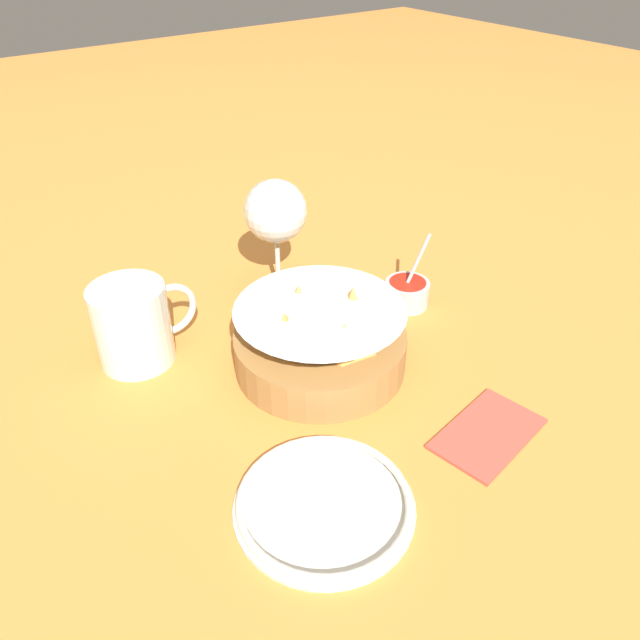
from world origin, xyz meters
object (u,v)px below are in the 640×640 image
(sauce_cup, at_px, (408,292))
(side_plate, at_px, (324,503))
(food_basket, at_px, (320,340))
(wine_glass, at_px, (276,214))
(beer_mug, at_px, (134,327))

(sauce_cup, height_order, side_plate, sauce_cup)
(food_basket, distance_m, side_plate, 0.22)
(sauce_cup, distance_m, wine_glass, 0.22)
(food_basket, bearing_deg, beer_mug, 139.64)
(food_basket, xyz_separation_m, beer_mug, (-0.17, 0.15, 0.01))
(beer_mug, bearing_deg, wine_glass, 8.52)
(wine_glass, relative_size, side_plate, 0.96)
(sauce_cup, distance_m, side_plate, 0.38)
(side_plate, bearing_deg, sauce_cup, 34.82)
(sauce_cup, xyz_separation_m, wine_glass, (-0.12, 0.15, 0.10))
(food_basket, height_order, side_plate, food_basket)
(sauce_cup, height_order, beer_mug, beer_mug)
(beer_mug, bearing_deg, sauce_cup, -17.18)
(wine_glass, bearing_deg, food_basket, -107.88)
(wine_glass, relative_size, beer_mug, 1.28)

